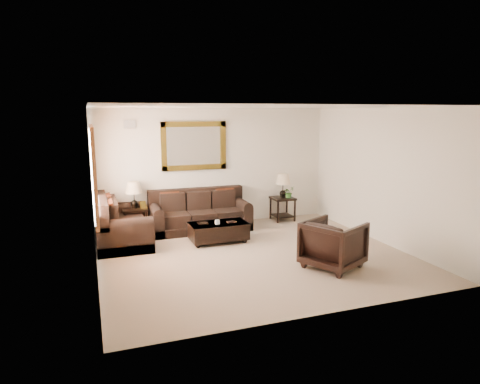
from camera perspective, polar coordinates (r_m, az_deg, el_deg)
name	(u,v)px	position (r m, az deg, el deg)	size (l,w,h in m)	color
room	(254,183)	(7.67, 1.89, 1.17)	(5.51, 5.01, 2.71)	#86765C
window	(94,173)	(8.01, -18.91, 2.45)	(0.07, 1.96, 1.66)	white
mirror	(194,146)	(9.80, -6.14, 6.13)	(1.50, 0.06, 1.10)	#48330E
air_vent	(129,124)	(9.56, -14.52, 8.74)	(0.25, 0.02, 0.18)	#999999
sofa	(200,215)	(9.66, -5.41, -3.10)	(2.19, 0.95, 0.90)	black
loveseat	(119,226)	(8.90, -15.81, -4.43)	(1.03, 1.73, 0.97)	black
end_table_left	(134,200)	(9.46, -13.91, -1.04)	(0.52, 0.52, 1.15)	black
end_table_right	(283,190)	(10.40, 5.73, 0.26)	(0.52, 0.52, 1.14)	black
coffee_table	(218,230)	(8.71, -2.91, -5.11)	(1.18, 0.64, 0.50)	black
armchair	(333,242)	(7.43, 12.34, -6.53)	(0.87, 0.82, 0.90)	black
potted_plant	(289,193)	(10.37, 6.52, -0.18)	(0.25, 0.28, 0.22)	#2C591E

